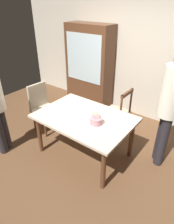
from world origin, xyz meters
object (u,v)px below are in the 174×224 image
object	(u,v)px
dining_table	(85,121)
plate_near_guest	(100,134)
chair_spindle_back	(117,113)
chair_upholstered	(42,105)
person_guest	(170,105)
china_cabinet	(89,67)
plate_near_celebrant	(55,114)
birthday_cake	(96,121)
plate_far_side	(90,109)

from	to	relation	value
dining_table	plate_near_guest	size ratio (longest dim) A/B	6.79
chair_spindle_back	chair_upholstered	xyz separation A→B (m)	(-1.26, -0.74, 0.07)
person_guest	china_cabinet	distance (m)	2.36
china_cabinet	person_guest	bearing A→B (deg)	-24.37
plate_near_celebrant	plate_near_guest	size ratio (longest dim) A/B	1.00
chair_upholstered	china_cabinet	world-z (taller)	china_cabinet
birthday_cake	plate_near_guest	bearing A→B (deg)	-42.11
plate_near_celebrant	plate_near_guest	bearing A→B (deg)	0.00
chair_upholstered	china_cabinet	xyz separation A→B (m)	(0.07, 1.46, 0.42)
plate_near_celebrant	plate_near_guest	world-z (taller)	same
china_cabinet	chair_upholstered	bearing A→B (deg)	-92.63
dining_table	plate_far_side	distance (m)	0.26
birthday_cake	plate_near_celebrant	size ratio (longest dim) A/B	1.27
plate_far_side	plate_near_guest	world-z (taller)	same
birthday_cake	plate_near_celebrant	bearing A→B (deg)	-166.82
dining_table	china_cabinet	distance (m)	1.91
plate_near_guest	china_cabinet	distance (m)	2.36
plate_near_guest	birthday_cake	bearing A→B (deg)	137.89
dining_table	china_cabinet	bearing A→B (deg)	124.47
dining_table	chair_spindle_back	distance (m)	0.87
person_guest	china_cabinet	world-z (taller)	china_cabinet
birthday_cake	chair_upholstered	bearing A→B (deg)	173.04
chair_spindle_back	chair_upholstered	bearing A→B (deg)	-149.67
birthday_cake	china_cabinet	size ratio (longest dim) A/B	0.15
person_guest	plate_near_guest	bearing A→B (deg)	-127.40
dining_table	chair_spindle_back	bearing A→B (deg)	81.39
dining_table	plate_far_side	xyz separation A→B (m)	(-0.07, 0.23, 0.09)
birthday_cake	chair_upholstered	size ratio (longest dim) A/B	0.29
plate_near_celebrant	plate_far_side	bearing A→B (deg)	54.20
plate_near_celebrant	china_cabinet	size ratio (longest dim) A/B	0.12
plate_near_celebrant	dining_table	bearing A→B (deg)	29.56
dining_table	birthday_cake	bearing A→B (deg)	-15.11
birthday_cake	plate_far_side	distance (m)	0.46
plate_far_side	chair_upholstered	world-z (taller)	chair_upholstered
plate_far_side	chair_spindle_back	size ratio (longest dim) A/B	0.23
dining_table	person_guest	xyz separation A→B (m)	(1.08, 0.59, 0.39)
plate_near_guest	china_cabinet	world-z (taller)	china_cabinet
chair_upholstered	dining_table	bearing A→B (deg)	-4.95
plate_near_celebrant	chair_spindle_back	bearing A→B (deg)	63.32
dining_table	plate_near_guest	xyz separation A→B (m)	(0.45, -0.23, 0.09)
birthday_cake	plate_near_guest	distance (m)	0.24
plate_far_side	chair_spindle_back	distance (m)	0.70
plate_near_guest	person_guest	size ratio (longest dim) A/B	0.12
birthday_cake	plate_near_celebrant	world-z (taller)	birthday_cake
chair_spindle_back	plate_near_guest	bearing A→B (deg)	-73.28
chair_spindle_back	person_guest	world-z (taller)	person_guest
plate_near_guest	chair_spindle_back	bearing A→B (deg)	106.72
chair_spindle_back	dining_table	bearing A→B (deg)	-98.61
plate_near_celebrant	china_cabinet	distance (m)	1.92
dining_table	person_guest	world-z (taller)	person_guest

